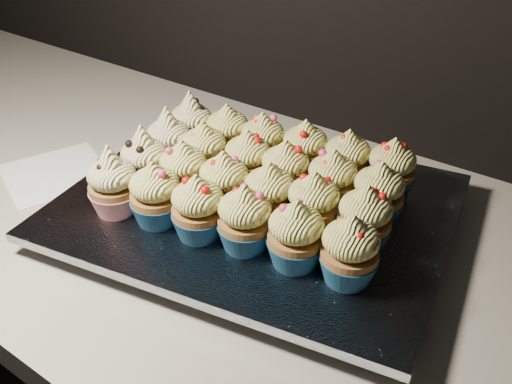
% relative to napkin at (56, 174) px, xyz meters
% --- Properties ---
extents(worktop, '(2.44, 0.64, 0.04)m').
position_rel_napkin_xyz_m(worktop, '(0.47, 0.07, -0.02)').
color(worktop, beige).
rests_on(worktop, cabinet).
extents(napkin, '(0.18, 0.18, 0.00)m').
position_rel_napkin_xyz_m(napkin, '(0.00, 0.00, 0.00)').
color(napkin, white).
rests_on(napkin, worktop).
extents(baking_tray, '(0.50, 0.41, 0.02)m').
position_rel_napkin_xyz_m(baking_tray, '(0.32, 0.08, 0.01)').
color(baking_tray, black).
rests_on(baking_tray, worktop).
extents(foil_lining, '(0.54, 0.46, 0.01)m').
position_rel_napkin_xyz_m(foil_lining, '(0.32, 0.08, 0.03)').
color(foil_lining, silver).
rests_on(foil_lining, baking_tray).
extents(cupcake_0, '(0.06, 0.06, 0.10)m').
position_rel_napkin_xyz_m(cupcake_0, '(0.18, -0.04, 0.07)').
color(cupcake_0, red).
rests_on(cupcake_0, foil_lining).
extents(cupcake_1, '(0.06, 0.06, 0.08)m').
position_rel_napkin_xyz_m(cupcake_1, '(0.24, -0.03, 0.07)').
color(cupcake_1, '#1A507C').
rests_on(cupcake_1, foil_lining).
extents(cupcake_2, '(0.06, 0.06, 0.08)m').
position_rel_napkin_xyz_m(cupcake_2, '(0.30, -0.02, 0.07)').
color(cupcake_2, '#1A507C').
rests_on(cupcake_2, foil_lining).
extents(cupcake_3, '(0.06, 0.06, 0.08)m').
position_rel_napkin_xyz_m(cupcake_3, '(0.36, -0.01, 0.07)').
color(cupcake_3, '#1A507C').
rests_on(cupcake_3, foil_lining).
extents(cupcake_4, '(0.06, 0.06, 0.08)m').
position_rel_napkin_xyz_m(cupcake_4, '(0.42, 0.00, 0.07)').
color(cupcake_4, '#1A507C').
rests_on(cupcake_4, foil_lining).
extents(cupcake_5, '(0.06, 0.06, 0.08)m').
position_rel_napkin_xyz_m(cupcake_5, '(0.48, 0.01, 0.07)').
color(cupcake_5, '#1A507C').
rests_on(cupcake_5, foil_lining).
extents(cupcake_6, '(0.06, 0.06, 0.10)m').
position_rel_napkin_xyz_m(cupcake_6, '(0.18, 0.02, 0.07)').
color(cupcake_6, red).
rests_on(cupcake_6, foil_lining).
extents(cupcake_7, '(0.06, 0.06, 0.08)m').
position_rel_napkin_xyz_m(cupcake_7, '(0.23, 0.03, 0.07)').
color(cupcake_7, '#1A507C').
rests_on(cupcake_7, foil_lining).
extents(cupcake_8, '(0.06, 0.06, 0.08)m').
position_rel_napkin_xyz_m(cupcake_8, '(0.29, 0.04, 0.07)').
color(cupcake_8, '#1A507C').
rests_on(cupcake_8, foil_lining).
extents(cupcake_9, '(0.06, 0.06, 0.08)m').
position_rel_napkin_xyz_m(cupcake_9, '(0.35, 0.05, 0.07)').
color(cupcake_9, '#1A507C').
rests_on(cupcake_9, foil_lining).
extents(cupcake_10, '(0.06, 0.06, 0.08)m').
position_rel_napkin_xyz_m(cupcake_10, '(0.41, 0.06, 0.07)').
color(cupcake_10, '#1A507C').
rests_on(cupcake_10, foil_lining).
extents(cupcake_11, '(0.06, 0.06, 0.08)m').
position_rel_napkin_xyz_m(cupcake_11, '(0.47, 0.07, 0.07)').
color(cupcake_11, '#1A507C').
rests_on(cupcake_11, foil_lining).
extents(cupcake_12, '(0.06, 0.06, 0.10)m').
position_rel_napkin_xyz_m(cupcake_12, '(0.17, 0.08, 0.07)').
color(cupcake_12, red).
rests_on(cupcake_12, foil_lining).
extents(cupcake_13, '(0.06, 0.06, 0.08)m').
position_rel_napkin_xyz_m(cupcake_13, '(0.22, 0.09, 0.07)').
color(cupcake_13, '#1A507C').
rests_on(cupcake_13, foil_lining).
extents(cupcake_14, '(0.06, 0.06, 0.08)m').
position_rel_napkin_xyz_m(cupcake_14, '(0.28, 0.10, 0.07)').
color(cupcake_14, '#1A507C').
rests_on(cupcake_14, foil_lining).
extents(cupcake_15, '(0.06, 0.06, 0.08)m').
position_rel_napkin_xyz_m(cupcake_15, '(0.34, 0.11, 0.07)').
color(cupcake_15, '#1A507C').
rests_on(cupcake_15, foil_lining).
extents(cupcake_16, '(0.06, 0.06, 0.08)m').
position_rel_napkin_xyz_m(cupcake_16, '(0.40, 0.12, 0.07)').
color(cupcake_16, '#1A507C').
rests_on(cupcake_16, foil_lining).
extents(cupcake_17, '(0.06, 0.06, 0.08)m').
position_rel_napkin_xyz_m(cupcake_17, '(0.46, 0.13, 0.07)').
color(cupcake_17, '#1A507C').
rests_on(cupcake_17, foil_lining).
extents(cupcake_18, '(0.06, 0.06, 0.10)m').
position_rel_napkin_xyz_m(cupcake_18, '(0.16, 0.14, 0.07)').
color(cupcake_18, red).
rests_on(cupcake_18, foil_lining).
extents(cupcake_19, '(0.06, 0.06, 0.08)m').
position_rel_napkin_xyz_m(cupcake_19, '(0.21, 0.15, 0.07)').
color(cupcake_19, '#1A507C').
rests_on(cupcake_19, foil_lining).
extents(cupcake_20, '(0.06, 0.06, 0.08)m').
position_rel_napkin_xyz_m(cupcake_20, '(0.27, 0.16, 0.07)').
color(cupcake_20, '#1A507C').
rests_on(cupcake_20, foil_lining).
extents(cupcake_21, '(0.06, 0.06, 0.08)m').
position_rel_napkin_xyz_m(cupcake_21, '(0.33, 0.17, 0.07)').
color(cupcake_21, '#1A507C').
rests_on(cupcake_21, foil_lining).
extents(cupcake_22, '(0.06, 0.06, 0.08)m').
position_rel_napkin_xyz_m(cupcake_22, '(0.39, 0.18, 0.07)').
color(cupcake_22, '#1A507C').
rests_on(cupcake_22, foil_lining).
extents(cupcake_23, '(0.06, 0.06, 0.08)m').
position_rel_napkin_xyz_m(cupcake_23, '(0.45, 0.19, 0.07)').
color(cupcake_23, '#1A507C').
rests_on(cupcake_23, foil_lining).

